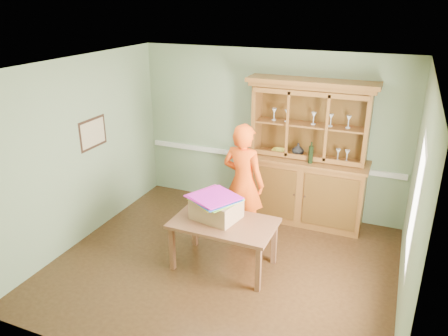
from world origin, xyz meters
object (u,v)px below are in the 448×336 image
at_px(cardboard_box, 216,209).
at_px(person, 243,183).
at_px(dining_table, 224,227).
at_px(china_hutch, 305,174).

xyz_separation_m(cardboard_box, person, (0.10, 0.76, 0.09)).
bearing_deg(dining_table, person, 92.91).
xyz_separation_m(china_hutch, person, (-0.72, -0.92, 0.09)).
xyz_separation_m(dining_table, person, (-0.04, 0.83, 0.30)).
bearing_deg(person, dining_table, 100.86).
bearing_deg(china_hutch, person, -127.98).
height_order(china_hutch, person, china_hutch).
distance_m(dining_table, person, 0.88).
bearing_deg(cardboard_box, dining_table, -26.63).
height_order(china_hutch, cardboard_box, china_hutch).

